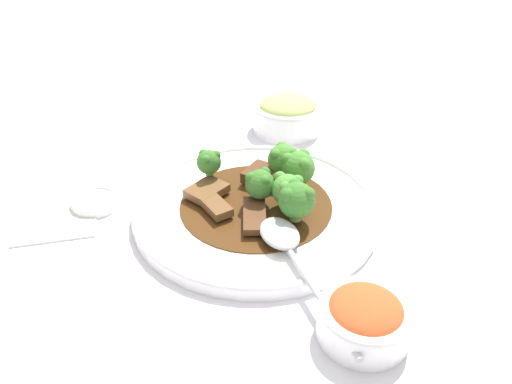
# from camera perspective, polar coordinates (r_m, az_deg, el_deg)

# --- Properties ---
(ground_plane) EXTENTS (4.00, 4.00, 0.00)m
(ground_plane) POSITION_cam_1_polar(r_m,az_deg,el_deg) (0.65, 0.00, -2.49)
(ground_plane) COLOR silver
(main_plate) EXTENTS (0.32, 0.32, 0.02)m
(main_plate) POSITION_cam_1_polar(r_m,az_deg,el_deg) (0.65, 0.00, -1.77)
(main_plate) COLOR white
(main_plate) RESTS_ON ground_plane
(beef_strip_0) EXTENTS (0.05, 0.05, 0.02)m
(beef_strip_0) POSITION_cam_1_polar(r_m,az_deg,el_deg) (0.69, 0.17, 2.15)
(beef_strip_0) COLOR #56331E
(beef_strip_0) RESTS_ON main_plate
(beef_strip_1) EXTENTS (0.06, 0.06, 0.01)m
(beef_strip_1) POSITION_cam_1_polar(r_m,az_deg,el_deg) (0.66, -5.65, 0.17)
(beef_strip_1) COLOR brown
(beef_strip_1) RESTS_ON main_plate
(beef_strip_2) EXTENTS (0.07, 0.03, 0.01)m
(beef_strip_2) POSITION_cam_1_polar(r_m,az_deg,el_deg) (0.61, -0.17, -2.67)
(beef_strip_2) COLOR #56331E
(beef_strip_2) RESTS_ON main_plate
(beef_strip_3) EXTENTS (0.06, 0.05, 0.01)m
(beef_strip_3) POSITION_cam_1_polar(r_m,az_deg,el_deg) (0.63, -4.76, -1.51)
(beef_strip_3) COLOR brown
(beef_strip_3) RESTS_ON main_plate
(broccoli_floret_0) EXTENTS (0.04, 0.04, 0.05)m
(broccoli_floret_0) POSITION_cam_1_polar(r_m,az_deg,el_deg) (0.60, 4.66, -0.85)
(broccoli_floret_0) COLOR #7FA84C
(broccoli_floret_0) RESTS_ON main_plate
(broccoli_floret_1) EXTENTS (0.04, 0.04, 0.04)m
(broccoli_floret_1) POSITION_cam_1_polar(r_m,az_deg,el_deg) (0.62, 3.63, 0.33)
(broccoli_floret_1) COLOR #8EB756
(broccoli_floret_1) RESTS_ON main_plate
(broccoli_floret_2) EXTENTS (0.04, 0.04, 0.05)m
(broccoli_floret_2) POSITION_cam_1_polar(r_m,az_deg,el_deg) (0.63, 0.44, 1.04)
(broccoli_floret_2) COLOR #7FA84C
(broccoli_floret_2) RESTS_ON main_plate
(broccoli_floret_3) EXTENTS (0.04, 0.04, 0.05)m
(broccoli_floret_3) POSITION_cam_1_polar(r_m,az_deg,el_deg) (0.68, 3.13, 3.80)
(broccoli_floret_3) COLOR #7FA84C
(broccoli_floret_3) RESTS_ON main_plate
(broccoli_floret_4) EXTENTS (0.03, 0.03, 0.05)m
(broccoli_floret_4) POSITION_cam_1_polar(r_m,az_deg,el_deg) (0.67, -5.41, 3.44)
(broccoli_floret_4) COLOR #7FA84C
(broccoli_floret_4) RESTS_ON main_plate
(broccoli_floret_5) EXTENTS (0.05, 0.05, 0.05)m
(broccoli_floret_5) POSITION_cam_1_polar(r_m,az_deg,el_deg) (0.67, 4.81, 2.86)
(broccoli_floret_5) COLOR #7FA84C
(broccoli_floret_5) RESTS_ON main_plate
(serving_spoon) EXTENTS (0.22, 0.08, 0.01)m
(serving_spoon) POSITION_cam_1_polar(r_m,az_deg,el_deg) (0.57, 3.39, -5.82)
(serving_spoon) COLOR #B7B7BC
(serving_spoon) RESTS_ON main_plate
(side_bowl_kimchi) EXTENTS (0.09, 0.09, 0.05)m
(side_bowl_kimchi) POSITION_cam_1_polar(r_m,az_deg,el_deg) (0.50, 12.29, -13.84)
(side_bowl_kimchi) COLOR white
(side_bowl_kimchi) RESTS_ON ground_plane
(side_bowl_appetizer) EXTENTS (0.12, 0.12, 0.06)m
(side_bowl_appetizer) POSITION_cam_1_polar(r_m,az_deg,el_deg) (0.86, 3.61, 8.92)
(side_bowl_appetizer) COLOR white
(side_bowl_appetizer) RESTS_ON ground_plane
(sauce_dish) EXTENTS (0.06, 0.06, 0.01)m
(sauce_dish) POSITION_cam_1_polar(r_m,az_deg,el_deg) (0.70, -17.90, -1.04)
(sauce_dish) COLOR white
(sauce_dish) RESTS_ON ground_plane
(paper_napkin) EXTENTS (0.14, 0.11, 0.01)m
(paper_napkin) POSITION_cam_1_polar(r_m,az_deg,el_deg) (0.71, -21.70, -1.93)
(paper_napkin) COLOR silver
(paper_napkin) RESTS_ON ground_plane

